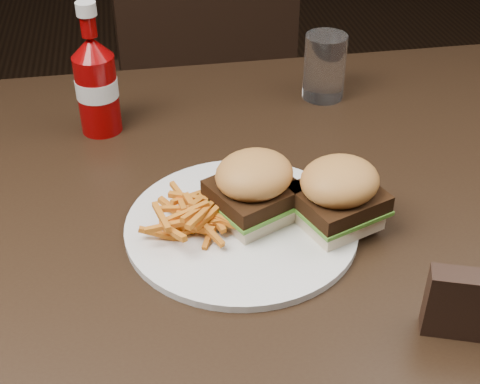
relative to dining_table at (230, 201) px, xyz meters
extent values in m
cube|color=black|center=(0.00, 0.00, 0.00)|extent=(1.20, 0.80, 0.04)
cube|color=black|center=(0.04, 0.92, -0.30)|extent=(0.51, 0.51, 0.04)
cylinder|color=white|center=(0.00, -0.09, 0.03)|extent=(0.29, 0.29, 0.01)
cube|color=beige|center=(0.02, -0.08, 0.04)|extent=(0.11, 0.11, 0.02)
cube|color=#F9EABA|center=(0.12, -0.11, 0.04)|extent=(0.11, 0.11, 0.02)
cylinder|color=#7F0305|center=(-0.17, 0.19, 0.08)|extent=(0.08, 0.08, 0.12)
cylinder|color=white|center=(0.20, 0.24, 0.08)|extent=(0.09, 0.09, 0.11)
camera|label=1|loc=(-0.11, -0.73, 0.54)|focal=50.00mm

